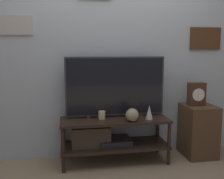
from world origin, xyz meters
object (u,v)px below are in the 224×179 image
(vase_slim_bronze, at_px, (149,112))
(candle_jar, at_px, (102,115))
(vase_round_glass, at_px, (132,115))
(mantel_clock, at_px, (196,94))
(television, at_px, (115,86))

(vase_slim_bronze, relative_size, candle_jar, 1.77)
(vase_round_glass, height_order, vase_slim_bronze, vase_slim_bronze)
(vase_round_glass, relative_size, mantel_clock, 0.52)
(television, height_order, mantel_clock, television)
(vase_slim_bronze, xyz_separation_m, mantel_clock, (0.62, 0.10, 0.18))
(vase_round_glass, xyz_separation_m, candle_jar, (-0.32, 0.16, -0.03))
(vase_round_glass, distance_m, mantel_clock, 0.87)
(television, distance_m, vase_round_glass, 0.40)
(vase_slim_bronze, distance_m, mantel_clock, 0.66)
(vase_slim_bronze, bearing_deg, vase_round_glass, -165.11)
(vase_slim_bronze, relative_size, mantel_clock, 0.58)
(vase_slim_bronze, height_order, candle_jar, vase_slim_bronze)
(candle_jar, distance_m, mantel_clock, 1.17)
(mantel_clock, bearing_deg, candle_jar, 179.93)
(vase_slim_bronze, height_order, mantel_clock, mantel_clock)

